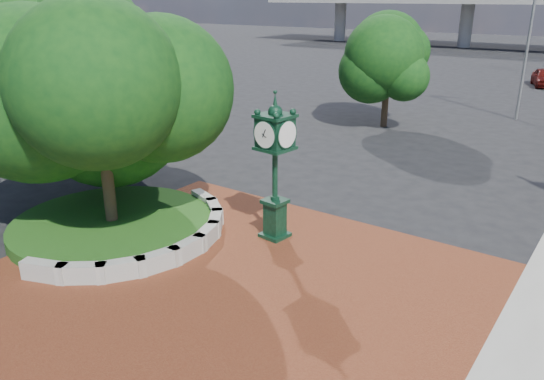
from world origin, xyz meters
The scene contains 9 objects.
ground centered at (0.00, 0.00, 0.00)m, with size 200.00×200.00×0.00m, color black.
plaza centered at (0.00, -1.00, 0.02)m, with size 12.00×12.00×0.04m, color maroon.
planter_wall centered at (-2.71, 0.00, 0.27)m, with size 2.96×6.77×0.54m.
grass_bed centered at (-5.00, 0.00, 0.20)m, with size 6.10×6.10×0.40m, color #1D4B15.
tree_planter centered at (-5.00, 0.00, 3.72)m, with size 5.20×5.20×6.33m.
tree_northwest centered at (-13.00, 5.00, 4.12)m, with size 5.60×5.60×6.93m.
tree_street centered at (-4.00, 18.00, 3.24)m, with size 4.40×4.40×5.45m.
post_clock centered at (-0.62, 2.52, 2.41)m, with size 1.00×1.00×4.39m.
street_lamp_near centered at (1.87, 24.33, 5.34)m, with size 1.94×0.94×9.11m.
Camera 1 is at (7.74, -9.43, 6.89)m, focal length 35.00 mm.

